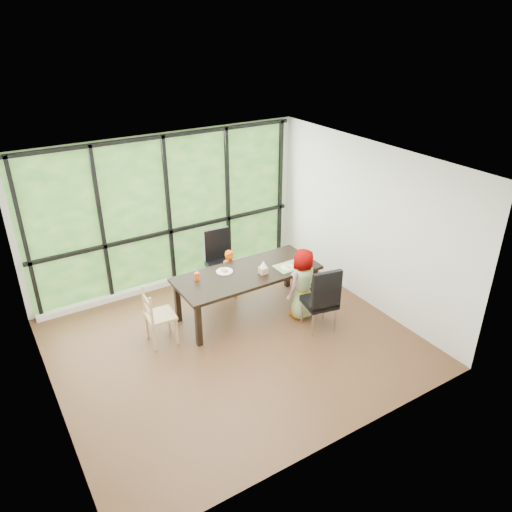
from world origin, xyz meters
The scene contains 23 objects.
ground centered at (0.00, 0.00, 0.00)m, with size 5.00×5.00×0.00m, color black.
back_wall centered at (0.00, 2.25, 1.35)m, with size 5.00×5.00×0.00m, color silver.
foliage_backdrop centered at (0.00, 2.23, 1.35)m, with size 4.80×0.02×2.65m, color #214C1A.
window_mullions centered at (0.00, 2.19, 1.35)m, with size 4.80×0.06×2.65m, color black, non-canonical shape.
window_sill centered at (0.00, 2.15, 0.05)m, with size 4.80×0.12×0.10m, color silver.
dining_table centered at (0.61, 0.60, 0.38)m, with size 2.31×0.95×0.75m, color black.
chair_window_leather centered at (0.63, 1.52, 0.54)m, with size 0.46×0.46×1.08m, color black.
chair_interior_leather centered at (1.32, -0.34, 0.54)m, with size 0.46×0.46×1.08m, color black.
chair_end_beech centered at (-0.88, 0.61, 0.45)m, with size 0.42×0.40×0.90m, color #A6825B.
child_toddler centered at (0.61, 1.17, 0.44)m, with size 0.32×0.21×0.88m, color #DD510C.
child_older centered at (1.29, 0.07, 0.59)m, with size 0.57×0.37×1.17m, color slate.
placemat centered at (1.27, 0.41, 0.75)m, with size 0.45×0.33×0.01m, color tan.
plate_far centered at (0.31, 0.80, 0.76)m, with size 0.26×0.26×0.02m, color white.
plate_near centered at (1.24, 0.39, 0.76)m, with size 0.23×0.23×0.01m, color white.
orange_cup centered at (-0.17, 0.80, 0.81)m, with size 0.07×0.07×0.12m, color #EF490A.
green_cup centered at (1.57, 0.32, 0.82)m, with size 0.09×0.09×0.14m, color #4ACD30.
white_mug centered at (1.70, 0.68, 0.79)m, with size 0.09×0.09×0.09m, color white.
tissue_box centered at (0.80, 0.44, 0.80)m, with size 0.12×0.12×0.10m, color tan.
crepe_rolls_far centered at (0.31, 0.80, 0.78)m, with size 0.10×0.12×0.04m, color tan, non-canonical shape.
crepe_rolls_near centered at (1.24, 0.39, 0.78)m, with size 0.05×0.12×0.04m, color tan, non-canonical shape.
straw_white centered at (-0.17, 0.80, 0.91)m, with size 0.01×0.01×0.20m, color white.
straw_pink centered at (1.57, 0.32, 0.93)m, with size 0.01×0.01×0.20m, color pink.
tissue centered at (0.80, 0.44, 0.91)m, with size 0.12×0.12×0.11m, color white.
Camera 1 is at (-2.86, -5.25, 4.44)m, focal length 34.42 mm.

